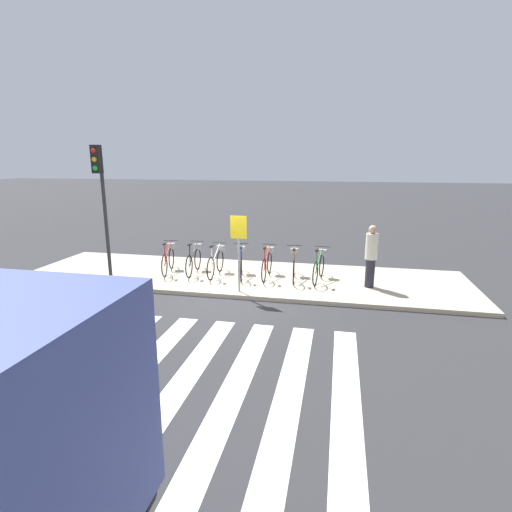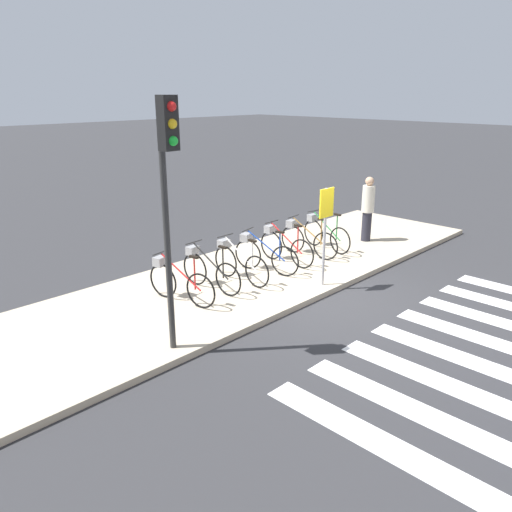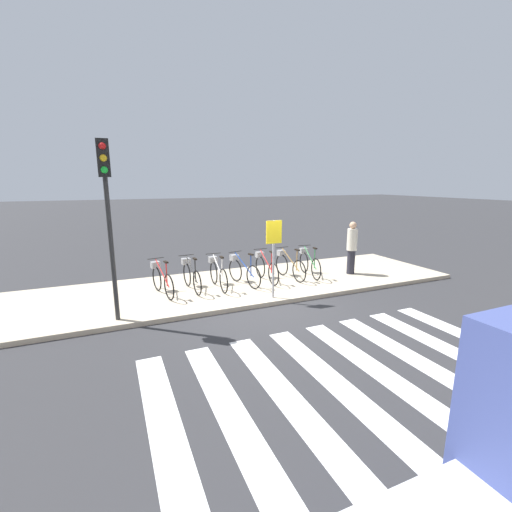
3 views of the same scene
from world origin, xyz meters
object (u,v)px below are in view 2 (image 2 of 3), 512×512
object	(u,v)px
parked_bicycle_6	(324,232)
sign_post	(326,220)
parked_bicycle_1	(208,269)
parked_bicycle_0	(178,280)
parked_bicycle_5	(306,238)
pedestrian	(368,207)
parked_bicycle_4	(283,245)
parked_bicycle_2	(238,261)
traffic_light	(168,176)
parked_bicycle_3	(263,253)

from	to	relation	value
parked_bicycle_6	sign_post	world-z (taller)	sign_post
parked_bicycle_1	sign_post	xyz separation A→B (m)	(1.88, -1.58, 0.98)
parked_bicycle_1	parked_bicycle_6	world-z (taller)	same
parked_bicycle_0	parked_bicycle_5	size ratio (longest dim) A/B	0.99
parked_bicycle_1	pedestrian	world-z (taller)	pedestrian
parked_bicycle_6	sign_post	size ratio (longest dim) A/B	0.79
parked_bicycle_4	parked_bicycle_2	bearing A→B (deg)	-176.50
parked_bicycle_4	traffic_light	bearing A→B (deg)	-159.83
parked_bicycle_1	parked_bicycle_5	xyz separation A→B (m)	(3.19, -0.03, 0.00)
parked_bicycle_3	traffic_light	size ratio (longest dim) A/B	0.42
parked_bicycle_5	parked_bicycle_6	world-z (taller)	same
parked_bicycle_2	traffic_light	bearing A→B (deg)	-151.53
parked_bicycle_0	pedestrian	size ratio (longest dim) A/B	0.93
parked_bicycle_0	sign_post	distance (m)	3.25
parked_bicycle_3	pedestrian	xyz separation A→B (m)	(3.83, -0.31, 0.49)
parked_bicycle_1	parked_bicycle_3	world-z (taller)	same
parked_bicycle_1	sign_post	bearing A→B (deg)	-40.06
parked_bicycle_1	sign_post	world-z (taller)	sign_post
traffic_light	parked_bicycle_1	bearing A→B (deg)	38.51
parked_bicycle_4	parked_bicycle_0	bearing A→B (deg)	-178.57
parked_bicycle_0	parked_bicycle_1	distance (m)	0.85
parked_bicycle_2	parked_bicycle_4	distance (m)	1.61
parked_bicycle_5	sign_post	bearing A→B (deg)	-130.33
pedestrian	sign_post	bearing A→B (deg)	-161.39
sign_post	traffic_light	bearing A→B (deg)	-179.34
parked_bicycle_0	traffic_light	bearing A→B (deg)	-127.86
parked_bicycle_0	pedestrian	distance (m)	6.27
pedestrian	traffic_light	xyz separation A→B (m)	(-7.44, -1.23, 1.86)
parked_bicycle_0	parked_bicycle_4	size ratio (longest dim) A/B	0.99
parked_bicycle_5	pedestrian	xyz separation A→B (m)	(2.20, -0.37, 0.49)
parked_bicycle_0	parked_bicycle_1	xyz separation A→B (m)	(0.84, 0.08, 0.00)
parked_bicycle_1	parked_bicycle_6	bearing A→B (deg)	-0.26
parked_bicycle_1	parked_bicycle_4	size ratio (longest dim) A/B	1.00
pedestrian	traffic_light	world-z (taller)	traffic_light
parked_bicycle_5	parked_bicycle_3	bearing A→B (deg)	-178.06
parked_bicycle_1	parked_bicycle_2	xyz separation A→B (m)	(0.77, -0.10, 0.00)
parked_bicycle_4	pedestrian	size ratio (longest dim) A/B	0.94
parked_bicycle_2	traffic_light	xyz separation A→B (m)	(-2.81, -1.52, 2.35)
parked_bicycle_6	pedestrian	world-z (taller)	pedestrian
parked_bicycle_6	traffic_light	bearing A→B (deg)	-165.02
parked_bicycle_2	sign_post	xyz separation A→B (m)	(1.11, -1.48, 0.98)
parked_bicycle_2	parked_bicycle_5	xyz separation A→B (m)	(2.42, 0.07, 0.00)
parked_bicycle_1	parked_bicycle_4	world-z (taller)	same
parked_bicycle_2	parked_bicycle_6	distance (m)	3.19
pedestrian	parked_bicycle_0	bearing A→B (deg)	177.15
parked_bicycle_3	parked_bicycle_5	distance (m)	1.63
parked_bicycle_6	pedestrian	xyz separation A→B (m)	(1.44, -0.37, 0.49)
pedestrian	sign_post	distance (m)	3.75
parked_bicycle_1	parked_bicycle_5	bearing A→B (deg)	-0.46
parked_bicycle_3	sign_post	world-z (taller)	sign_post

